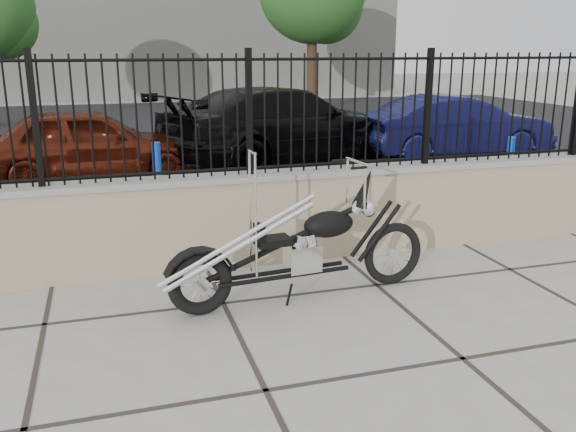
% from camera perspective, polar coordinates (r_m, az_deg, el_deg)
% --- Properties ---
extents(ground_plane, '(90.00, 90.00, 0.00)m').
position_cam_1_polar(ground_plane, '(4.78, 16.03, -12.73)').
color(ground_plane, '#99968E').
rests_on(ground_plane, ground).
extents(parking_lot, '(30.00, 30.00, 0.00)m').
position_cam_1_polar(parking_lot, '(16.33, -8.20, 7.57)').
color(parking_lot, black).
rests_on(parking_lot, ground).
extents(retaining_wall, '(14.00, 0.36, 0.96)m').
position_cam_1_polar(retaining_wall, '(6.69, 4.88, 0.43)').
color(retaining_wall, gray).
rests_on(retaining_wall, ground_plane).
extents(iron_fence, '(14.00, 0.08, 1.20)m').
position_cam_1_polar(iron_fence, '(6.49, 5.10, 9.67)').
color(iron_fence, black).
rests_on(iron_fence, retaining_wall).
extents(background_building, '(22.00, 6.00, 8.00)m').
position_cam_1_polar(background_building, '(30.14, -12.81, 18.56)').
color(background_building, beige).
rests_on(background_building, ground_plane).
extents(chopper_motorcycle, '(2.38, 0.62, 1.41)m').
position_cam_1_polar(chopper_motorcycle, '(5.36, 0.92, -0.82)').
color(chopper_motorcycle, black).
rests_on(chopper_motorcycle, ground_plane).
extents(car_red, '(3.73, 1.61, 1.25)m').
position_cam_1_polar(car_red, '(11.00, -18.07, 6.47)').
color(car_red, '#49150A').
rests_on(car_red, parking_lot).
extents(car_black, '(5.53, 3.89, 1.49)m').
position_cam_1_polar(car_black, '(12.05, -0.50, 8.51)').
color(car_black, black).
rests_on(car_black, parking_lot).
extents(car_blue, '(3.92, 1.54, 1.27)m').
position_cam_1_polar(car_blue, '(13.18, 15.49, 8.09)').
color(car_blue, '#0F113A').
rests_on(car_blue, parking_lot).
extents(bollard_a, '(0.15, 0.15, 0.98)m').
position_cam_1_polar(bollard_a, '(8.55, -12.09, 3.53)').
color(bollard_a, blue).
rests_on(bollard_a, ground_plane).
extents(bollard_b, '(0.12, 0.12, 0.93)m').
position_cam_1_polar(bollard_b, '(9.75, 19.97, 4.25)').
color(bollard_b, '#0A21A4').
rests_on(bollard_b, ground_plane).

